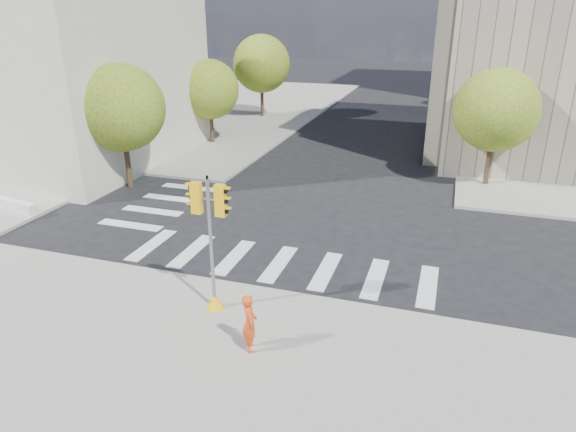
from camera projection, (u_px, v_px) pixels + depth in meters
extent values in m
plane|color=black|center=(297.00, 243.00, 20.82)|extent=(160.00, 160.00, 0.00)
cube|color=gray|center=(177.00, 107.00, 49.44)|extent=(28.00, 40.00, 0.15)
cube|color=gray|center=(528.00, 44.00, 28.87)|extent=(8.00, 8.00, 14.00)
cube|color=beige|center=(23.00, 59.00, 31.34)|extent=(18.00, 14.00, 12.00)
cylinder|color=#382616|center=(128.00, 165.00, 26.89)|extent=(0.28, 0.28, 2.45)
sphere|color=#29641C|center=(121.00, 108.00, 25.77)|extent=(4.40, 4.40, 4.40)
cylinder|color=#382616|center=(212.00, 129.00, 35.76)|extent=(0.28, 0.28, 2.17)
sphere|color=#29641C|center=(210.00, 89.00, 34.76)|extent=(4.00, 4.00, 4.00)
cylinder|color=#382616|center=(262.00, 102.00, 44.50)|extent=(0.28, 0.28, 2.62)
sphere|color=#29641C|center=(261.00, 64.00, 43.29)|extent=(4.80, 4.80, 4.80)
cylinder|color=#382616|center=(488.00, 165.00, 27.06)|extent=(0.28, 0.28, 2.38)
sphere|color=#29641C|center=(496.00, 110.00, 25.98)|extent=(4.20, 4.20, 4.20)
cylinder|color=#382616|center=(482.00, 120.00, 37.62)|extent=(0.28, 0.28, 2.52)
sphere|color=#29641C|center=(488.00, 77.00, 36.46)|extent=(4.60, 4.60, 4.60)
cylinder|color=#382616|center=(479.00, 97.00, 48.26)|extent=(0.28, 0.28, 2.27)
sphere|color=#29641C|center=(483.00, 67.00, 47.23)|extent=(4.00, 4.00, 4.00)
cylinder|color=black|center=(502.00, 97.00, 29.34)|extent=(0.12, 0.12, 8.00)
cube|color=black|center=(514.00, 22.00, 27.84)|extent=(0.35, 0.18, 0.22)
cylinder|color=black|center=(492.00, 71.00, 41.69)|extent=(0.12, 0.12, 8.00)
cube|color=black|center=(499.00, 18.00, 40.20)|extent=(0.35, 0.18, 0.22)
cone|color=#F2B20C|center=(215.00, 300.00, 15.93)|extent=(0.56, 0.56, 0.50)
cylinder|color=gray|center=(211.00, 247.00, 15.24)|extent=(0.11, 0.11, 4.20)
cylinder|color=black|center=(207.00, 178.00, 14.43)|extent=(0.07, 0.07, 0.12)
cylinder|color=gray|center=(208.00, 199.00, 14.68)|extent=(0.90, 0.06, 0.06)
cube|color=#F2B20C|center=(196.00, 198.00, 14.78)|extent=(0.30, 0.22, 0.95)
cube|color=#F2B20C|center=(220.00, 201.00, 14.57)|extent=(0.30, 0.22, 0.95)
imported|color=#E44315|center=(250.00, 323.00, 13.75)|extent=(0.66, 0.73, 1.68)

